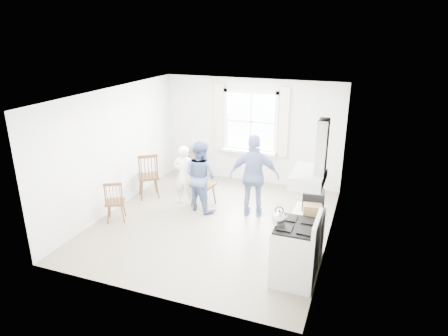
# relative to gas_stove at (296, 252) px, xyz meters

# --- Properties ---
(room_shell) EXTENTS (4.62, 5.12, 2.64)m
(room_shell) POSITION_rel_gas_stove_xyz_m (-1.91, 1.35, 0.82)
(room_shell) COLOR gray
(room_shell) RESTS_ON ground
(window_assembly) EXTENTS (1.88, 0.24, 1.70)m
(window_assembly) POSITION_rel_gas_stove_xyz_m (-1.91, 3.80, 0.98)
(window_assembly) COLOR white
(window_assembly) RESTS_ON room_shell
(range_hood) EXTENTS (0.45, 0.76, 0.94)m
(range_hood) POSITION_rel_gas_stove_xyz_m (0.16, -0.00, 1.42)
(range_hood) COLOR white
(range_hood) RESTS_ON room_shell
(shelf_unit) EXTENTS (0.40, 0.30, 0.80)m
(shelf_unit) POSITION_rel_gas_stove_xyz_m (-3.31, 3.68, -0.08)
(shelf_unit) COLOR slate
(shelf_unit) RESTS_ON ground
(gas_stove) EXTENTS (0.68, 0.76, 1.12)m
(gas_stove) POSITION_rel_gas_stove_xyz_m (0.00, 0.00, 0.00)
(gas_stove) COLOR silver
(gas_stove) RESTS_ON ground
(kettle) EXTENTS (0.21, 0.21, 0.30)m
(kettle) POSITION_rel_gas_stove_xyz_m (-0.27, -0.07, 0.56)
(kettle) COLOR silver
(kettle) RESTS_ON gas_stove
(low_cabinet) EXTENTS (0.50, 0.55, 0.90)m
(low_cabinet) POSITION_rel_gas_stove_xyz_m (0.07, 0.70, -0.03)
(low_cabinet) COLOR white
(low_cabinet) RESTS_ON ground
(stereo_stack) EXTENTS (0.39, 0.36, 0.31)m
(stereo_stack) POSITION_rel_gas_stove_xyz_m (0.11, 0.77, 0.57)
(stereo_stack) COLOR black
(stereo_stack) RESTS_ON low_cabinet
(cardboard_box) EXTENTS (0.33, 0.26, 0.19)m
(cardboard_box) POSITION_rel_gas_stove_xyz_m (0.14, 0.51, 0.51)
(cardboard_box) COLOR #9C7E4B
(cardboard_box) RESTS_ON low_cabinet
(windsor_chair_a) EXTENTS (0.63, 0.63, 1.09)m
(windsor_chair_a) POSITION_rel_gas_stove_xyz_m (-3.74, 1.93, 0.18)
(windsor_chair_a) COLOR #482C17
(windsor_chair_a) RESTS_ON ground
(windsor_chair_b) EXTENTS (0.51, 0.50, 1.08)m
(windsor_chair_b) POSITION_rel_gas_stove_xyz_m (-2.44, 1.91, 0.17)
(windsor_chair_b) COLOR #482C17
(windsor_chair_b) RESTS_ON ground
(windsor_chair_c) EXTENTS (0.50, 0.50, 0.89)m
(windsor_chair_c) POSITION_rel_gas_stove_xyz_m (-3.76, 0.65, 0.06)
(windsor_chair_c) COLOR #482C17
(windsor_chair_c) RESTS_ON ground
(person_left) EXTENTS (0.56, 0.56, 1.36)m
(person_left) POSITION_rel_gas_stove_xyz_m (-2.85, 1.97, 0.19)
(person_left) COLOR white
(person_left) RESTS_ON ground
(person_mid) EXTENTS (0.96, 0.96, 1.54)m
(person_mid) POSITION_rel_gas_stove_xyz_m (-2.39, 1.83, 0.29)
(person_mid) COLOR #4F6193
(person_mid) RESTS_ON ground
(person_right) EXTENTS (1.20, 1.20, 1.74)m
(person_right) POSITION_rel_gas_stove_xyz_m (-1.26, 1.97, 0.38)
(person_right) COLOR navy
(person_right) RESTS_ON ground
(potted_plant) EXTENTS (0.20, 0.20, 0.32)m
(potted_plant) POSITION_rel_gas_stove_xyz_m (-1.81, 3.71, 0.53)
(potted_plant) COLOR #337337
(potted_plant) RESTS_ON window_assembly
(windsor_chair_d) EXTENTS (0.50, 0.50, 0.87)m
(windsor_chair_d) POSITION_rel_gas_stove_xyz_m (-3.05, 2.85, 0.04)
(windsor_chair_d) COLOR #482C17
(windsor_chair_d) RESTS_ON ground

